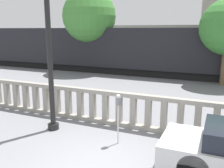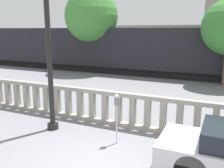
{
  "view_description": "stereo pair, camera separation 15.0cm",
  "coord_description": "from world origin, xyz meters",
  "px_view_note": "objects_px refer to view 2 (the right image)",
  "views": [
    {
      "loc": [
        2.64,
        -5.13,
        3.39
      ],
      "look_at": [
        -1.25,
        3.71,
        1.26
      ],
      "focal_mm": 40.0,
      "sensor_mm": 36.0,
      "label": 1
    },
    {
      "loc": [
        2.78,
        -5.06,
        3.39
      ],
      "look_at": [
        -1.25,
        3.71,
        1.26
      ],
      "focal_mm": 40.0,
      "sensor_mm": 36.0,
      "label": 2
    }
  ],
  "objects_px": {
    "parking_meter": "(117,105)",
    "train_far": "(222,41)",
    "train_near": "(130,50)",
    "lamppost": "(49,50)",
    "tree_right": "(91,16)"
  },
  "relations": [
    {
      "from": "train_near",
      "to": "train_far",
      "type": "xyz_separation_m",
      "value": [
        6.32,
        13.14,
        0.2
      ]
    },
    {
      "from": "lamppost",
      "to": "tree_right",
      "type": "bearing_deg",
      "value": 112.5
    },
    {
      "from": "tree_right",
      "to": "train_near",
      "type": "bearing_deg",
      "value": 17.12
    },
    {
      "from": "parking_meter",
      "to": "tree_right",
      "type": "distance_m",
      "value": 13.44
    },
    {
      "from": "train_near",
      "to": "tree_right",
      "type": "bearing_deg",
      "value": -162.88
    },
    {
      "from": "train_near",
      "to": "tree_right",
      "type": "distance_m",
      "value": 3.95
    },
    {
      "from": "lamppost",
      "to": "train_far",
      "type": "relative_size",
      "value": 0.19
    },
    {
      "from": "train_near",
      "to": "tree_right",
      "type": "relative_size",
      "value": 4.31
    },
    {
      "from": "parking_meter",
      "to": "train_near",
      "type": "distance_m",
      "value": 12.63
    },
    {
      "from": "tree_right",
      "to": "parking_meter",
      "type": "bearing_deg",
      "value": -57.65
    },
    {
      "from": "parking_meter",
      "to": "train_far",
      "type": "distance_m",
      "value": 25.18
    },
    {
      "from": "lamppost",
      "to": "train_near",
      "type": "xyz_separation_m",
      "value": [
        -1.64,
        11.81,
        -0.9
      ]
    },
    {
      "from": "lamppost",
      "to": "parking_meter",
      "type": "xyz_separation_m",
      "value": [
        2.47,
        -0.12,
        -1.5
      ]
    },
    {
      "from": "parking_meter",
      "to": "tree_right",
      "type": "xyz_separation_m",
      "value": [
        -6.99,
        11.04,
        3.15
      ]
    },
    {
      "from": "lamppost",
      "to": "tree_right",
      "type": "height_order",
      "value": "tree_right"
    }
  ]
}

